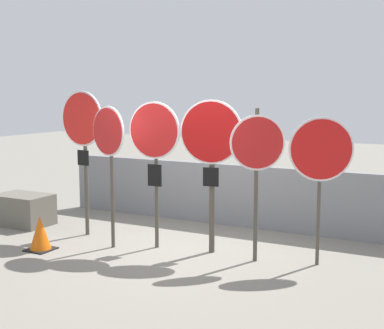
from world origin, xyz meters
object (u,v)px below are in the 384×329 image
object	(u,v)px
stop_sign_2	(154,141)
storage_crate	(23,210)
stop_sign_0	(83,130)
stop_sign_1	(109,141)
traffic_cone_0	(40,233)
stop_sign_3	(211,148)
stop_sign_5	(321,155)
stop_sign_4	(257,153)

from	to	relation	value
stop_sign_2	storage_crate	world-z (taller)	stop_sign_2
storage_crate	stop_sign_2	bearing A→B (deg)	-3.44
stop_sign_0	stop_sign_1	world-z (taller)	stop_sign_0
stop_sign_0	traffic_cone_0	bearing A→B (deg)	-86.04
stop_sign_3	traffic_cone_0	distance (m)	2.96
stop_sign_5	traffic_cone_0	distance (m)	4.39
stop_sign_2	traffic_cone_0	distance (m)	2.28
stop_sign_0	stop_sign_4	world-z (taller)	stop_sign_0
stop_sign_3	traffic_cone_0	bearing A→B (deg)	-165.14
stop_sign_1	stop_sign_4	xyz separation A→B (m)	(2.28, 0.38, -0.09)
stop_sign_1	stop_sign_2	size ratio (longest dim) A/B	0.97
traffic_cone_0	stop_sign_4	bearing A→B (deg)	17.23
stop_sign_3	stop_sign_5	bearing A→B (deg)	-3.95
stop_sign_1	traffic_cone_0	size ratio (longest dim) A/B	4.12
stop_sign_0	storage_crate	size ratio (longest dim) A/B	2.42
stop_sign_1	stop_sign_3	distance (m)	1.59
stop_sign_3	stop_sign_5	size ratio (longest dim) A/B	1.11
stop_sign_4	stop_sign_0	bearing A→B (deg)	148.45
stop_sign_1	stop_sign_5	distance (m)	3.18
stop_sign_5	traffic_cone_0	world-z (taller)	stop_sign_5
stop_sign_5	storage_crate	xyz separation A→B (m)	(-5.44, -0.14, -1.29)
stop_sign_1	stop_sign_3	bearing A→B (deg)	35.04
stop_sign_2	stop_sign_4	xyz separation A→B (m)	(1.64, 0.07, -0.11)
stop_sign_1	stop_sign_4	world-z (taller)	stop_sign_1
stop_sign_3	storage_crate	size ratio (longest dim) A/B	2.29
stop_sign_2	stop_sign_5	xyz separation A→B (m)	(2.48, 0.31, -0.12)
stop_sign_1	stop_sign_5	world-z (taller)	stop_sign_1
stop_sign_0	traffic_cone_0	size ratio (longest dim) A/B	4.55
stop_sign_4	storage_crate	world-z (taller)	stop_sign_4
stop_sign_2	storage_crate	distance (m)	3.28
stop_sign_0	stop_sign_5	bearing A→B (deg)	10.07
stop_sign_0	stop_sign_3	distance (m)	2.36
stop_sign_3	stop_sign_0	bearing A→B (deg)	172.21
stop_sign_1	stop_sign_3	xyz separation A→B (m)	(1.52, 0.48, -0.07)
storage_crate	stop_sign_3	bearing A→B (deg)	-0.16
storage_crate	traffic_cone_0	bearing A→B (deg)	-37.17
stop_sign_2	stop_sign_5	world-z (taller)	stop_sign_2
stop_sign_3	stop_sign_4	xyz separation A→B (m)	(0.76, -0.09, -0.03)
storage_crate	stop_sign_1	bearing A→B (deg)	-11.80
stop_sign_0	stop_sign_5	world-z (taller)	stop_sign_0
stop_sign_1	stop_sign_5	xyz separation A→B (m)	(3.11, 0.62, -0.11)
stop_sign_3	stop_sign_5	distance (m)	1.61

